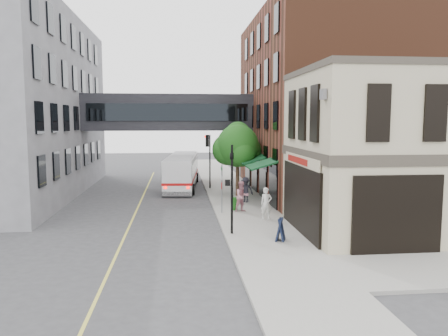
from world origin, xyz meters
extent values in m
plane|color=#38383A|center=(0.00, 0.00, 0.00)|extent=(120.00, 120.00, 0.00)
cube|color=gray|center=(2.00, 14.00, 0.07)|extent=(4.00, 60.00, 0.15)
cube|color=#B4AD8A|center=(9.00, 2.00, 4.08)|extent=(10.00, 8.00, 8.15)
cube|color=#38332B|center=(9.00, 2.00, 4.15)|extent=(10.12, 8.12, 0.50)
cube|color=#38332B|center=(9.00, 2.00, 8.30)|extent=(10.12, 8.12, 0.30)
cube|color=black|center=(3.94, 2.00, 1.85)|extent=(0.14, 6.40, 3.40)
cube|color=black|center=(3.90, 2.00, 1.85)|extent=(0.04, 5.90, 3.00)
cube|color=maroon|center=(3.88, 2.60, 3.80)|extent=(0.03, 3.60, 0.32)
cube|color=#542B1A|center=(10.00, 15.00, 7.00)|extent=(12.00, 18.00, 14.00)
cube|color=#0D3B18|center=(3.14, 13.75, 3.00)|extent=(1.80, 13.00, 0.40)
cube|color=black|center=(-3.00, 18.00, 6.50)|extent=(14.00, 3.00, 3.00)
cube|color=black|center=(-3.00, 16.45, 6.50)|extent=(13.00, 0.08, 1.40)
cube|color=black|center=(-3.00, 19.55, 6.50)|extent=(13.00, 0.08, 1.40)
cylinder|color=black|center=(0.40, 2.00, 2.40)|extent=(0.12, 0.12, 4.50)
cube|color=black|center=(0.18, 2.00, 2.75)|extent=(0.25, 0.22, 0.30)
imported|color=black|center=(0.40, 2.00, 4.25)|extent=(0.20, 0.16, 1.00)
cylinder|color=black|center=(0.40, 17.00, 2.40)|extent=(0.12, 0.12, 4.50)
cube|color=black|center=(0.18, 17.00, 2.75)|extent=(0.25, 0.22, 0.30)
cube|color=black|center=(0.18, 17.00, 4.15)|extent=(0.28, 0.28, 1.00)
sphere|color=#FF0C05|center=(0.02, 17.00, 4.50)|extent=(0.18, 0.18, 0.18)
cylinder|color=gray|center=(0.40, 7.00, 1.65)|extent=(0.08, 0.08, 3.00)
cube|color=white|center=(0.38, 7.00, 2.35)|extent=(0.03, 0.75, 0.22)
cube|color=#0C591E|center=(0.38, 7.00, 2.90)|extent=(0.03, 0.70, 0.18)
cube|color=#B20C0C|center=(0.38, 7.00, 1.85)|extent=(0.03, 0.30, 0.40)
cylinder|color=#382619|center=(2.20, 13.00, 1.55)|extent=(0.28, 0.28, 2.80)
sphere|color=#155116|center=(2.20, 13.00, 3.95)|extent=(3.20, 3.20, 3.20)
sphere|color=#155116|center=(3.00, 13.50, 3.55)|extent=(2.20, 2.20, 2.20)
sphere|color=#155116|center=(1.50, 13.30, 3.65)|extent=(2.40, 2.40, 2.40)
sphere|color=#155116|center=(2.30, 13.60, 4.75)|extent=(2.00, 2.00, 2.00)
cube|color=#D8CC4C|center=(-5.00, 10.00, 0.01)|extent=(0.12, 40.00, 0.01)
cube|color=silver|center=(-1.93, 18.38, 1.49)|extent=(3.16, 10.51, 2.61)
cube|color=black|center=(-1.93, 18.38, 1.94)|extent=(3.20, 10.34, 0.95)
cube|color=#B20C0C|center=(-1.93, 18.38, 1.04)|extent=(3.21, 10.54, 0.20)
cylinder|color=black|center=(-3.39, 14.71, 0.45)|extent=(0.35, 0.92, 0.90)
cylinder|color=black|center=(-1.15, 14.51, 0.45)|extent=(0.35, 0.92, 0.90)
cylinder|color=black|center=(-2.75, 21.89, 0.45)|extent=(0.35, 0.92, 0.90)
cylinder|color=black|center=(-0.51, 21.69, 0.45)|extent=(0.35, 0.92, 0.90)
imported|color=silver|center=(2.79, 5.06, 1.06)|extent=(0.69, 0.47, 1.83)
imported|color=#C27E8D|center=(1.69, 7.23, 1.11)|extent=(1.11, 0.98, 1.91)
imported|color=black|center=(2.40, 10.32, 1.03)|extent=(1.31, 1.18, 1.77)
cube|color=#155212|center=(1.26, 7.76, 0.56)|extent=(0.45, 0.41, 0.82)
cube|color=black|center=(2.53, 0.42, 0.70)|extent=(0.60, 0.71, 1.09)
camera|label=1|loc=(-2.28, -19.43, 5.85)|focal=35.00mm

